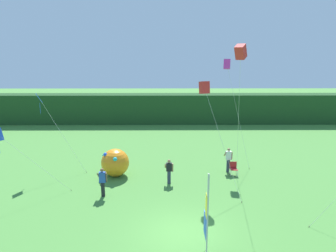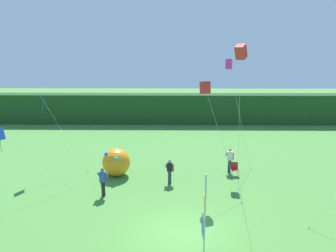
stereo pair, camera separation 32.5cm
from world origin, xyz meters
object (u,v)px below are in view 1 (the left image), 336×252
at_px(person_near_banner, 228,159).
at_px(person_mid_field, 103,181).
at_px(banner_flag, 207,216).
at_px(kite_magenta_box_0, 227,65).
at_px(kite_blue_diamond_6, 2,138).
at_px(kite_red_box_3, 204,88).
at_px(person_far_left, 169,171).
at_px(kite_blue_diamond_2, 42,104).
at_px(folding_chair, 233,168).
at_px(kite_red_box_5, 241,53).
at_px(inflatable_balloon, 115,163).

xyz_separation_m(person_near_banner, person_mid_field, (-7.96, -3.67, -0.01)).
xyz_separation_m(banner_flag, kite_magenta_box_0, (2.71, 10.86, 5.55)).
bearing_deg(kite_blue_diamond_6, kite_red_box_3, 11.35).
relative_size(person_far_left, kite_magenta_box_0, 0.21).
distance_m(banner_flag, kite_blue_diamond_2, 13.92).
xyz_separation_m(folding_chair, kite_blue_diamond_2, (-12.89, 0.87, 4.25)).
bearing_deg(person_far_left, person_near_banner, 24.49).
relative_size(banner_flag, person_near_banner, 2.11).
distance_m(person_mid_field, kite_blue_diamond_6, 5.87).
bearing_deg(person_far_left, kite_red_box_3, 1.29).
distance_m(person_mid_field, kite_blue_diamond_2, 7.27).
bearing_deg(kite_red_box_5, kite_red_box_3, 124.36).
xyz_separation_m(person_mid_field, inflatable_balloon, (0.23, 3.02, 0.03)).
xyz_separation_m(person_near_banner, kite_blue_diamond_6, (-13.17, -4.07, 2.67)).
relative_size(folding_chair, kite_blue_diamond_2, 0.16).
height_order(kite_red_box_3, kite_blue_diamond_6, kite_red_box_3).
bearing_deg(kite_blue_diamond_2, banner_flag, -43.03).
bearing_deg(person_near_banner, kite_magenta_box_0, 89.80).
bearing_deg(folding_chair, person_near_banner, 116.86).
relative_size(banner_flag, inflatable_balloon, 1.95).
relative_size(inflatable_balloon, kite_magenta_box_0, 0.24).
distance_m(person_mid_field, kite_magenta_box_0, 11.65).
xyz_separation_m(folding_chair, kite_blue_diamond_6, (-13.43, -3.56, 3.09)).
bearing_deg(person_mid_field, kite_red_box_5, -2.86).
distance_m(inflatable_balloon, kite_red_box_5, 10.71).
bearing_deg(folding_chair, kite_magenta_box_0, 95.89).
relative_size(person_far_left, kite_blue_diamond_6, 0.38).
bearing_deg(kite_blue_diamond_2, person_mid_field, -40.77).
distance_m(kite_blue_diamond_2, kite_red_box_3, 10.90).
relative_size(person_far_left, kite_red_box_5, 0.19).
bearing_deg(person_far_left, folding_chair, 17.31).
xyz_separation_m(banner_flag, folding_chair, (2.96, 8.40, -1.23)).
bearing_deg(kite_blue_diamond_2, kite_red_box_5, -19.96).
xyz_separation_m(person_mid_field, person_far_left, (3.83, 1.79, -0.07)).
xyz_separation_m(person_near_banner, kite_red_box_5, (-0.52, -4.04, 7.17)).
distance_m(kite_blue_diamond_2, kite_red_box_5, 13.31).
relative_size(person_near_banner, person_mid_field, 1.01).
relative_size(person_mid_field, folding_chair, 1.92).
distance_m(banner_flag, person_mid_field, 7.47).
relative_size(inflatable_balloon, folding_chair, 2.10).
xyz_separation_m(kite_blue_diamond_2, kite_blue_diamond_6, (-0.53, -4.42, -1.17)).
distance_m(person_near_banner, kite_blue_diamond_2, 13.21).
distance_m(person_far_left, kite_blue_diamond_2, 9.63).
relative_size(person_mid_field, kite_blue_diamond_2, 0.31).
distance_m(folding_chair, kite_magenta_box_0, 7.22).
bearing_deg(kite_blue_diamond_6, folding_chair, 14.83).
distance_m(inflatable_balloon, kite_red_box_3, 7.76).
relative_size(person_far_left, inflatable_balloon, 0.85).
xyz_separation_m(person_near_banner, kite_magenta_box_0, (0.01, 1.94, 6.37)).
relative_size(person_near_banner, kite_blue_diamond_6, 0.41).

